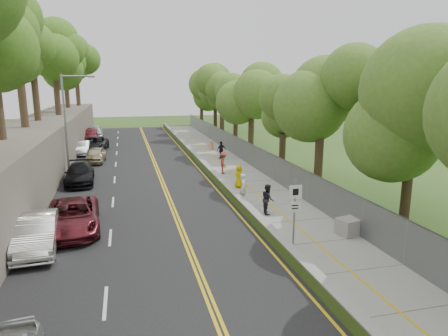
# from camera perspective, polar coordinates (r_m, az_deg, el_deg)

# --- Properties ---
(ground) EXTENTS (140.00, 140.00, 0.00)m
(ground) POSITION_cam_1_polar(r_m,az_deg,el_deg) (21.33, 3.96, -8.20)
(ground) COLOR #33511E
(ground) RESTS_ON ground
(road) EXTENTS (11.20, 66.00, 0.04)m
(road) POSITION_cam_1_polar(r_m,az_deg,el_deg) (34.80, -12.32, -0.34)
(road) COLOR black
(road) RESTS_ON ground
(sidewalk) EXTENTS (4.20, 66.00, 0.05)m
(sidewalk) POSITION_cam_1_polar(r_m,az_deg,el_deg) (35.89, 0.46, 0.33)
(sidewalk) COLOR gray
(sidewalk) RESTS_ON ground
(jersey_barrier) EXTENTS (0.42, 66.00, 0.60)m
(jersey_barrier) POSITION_cam_1_polar(r_m,az_deg,el_deg) (35.34, -3.15, 0.58)
(jersey_barrier) COLOR #90DA3A
(jersey_barrier) RESTS_ON ground
(rock_embankment) EXTENTS (5.00, 66.00, 4.00)m
(rock_embankment) POSITION_cam_1_polar(r_m,az_deg,el_deg) (35.18, -25.77, 2.13)
(rock_embankment) COLOR #595147
(rock_embankment) RESTS_ON ground
(chainlink_fence) EXTENTS (0.04, 66.00, 2.00)m
(chainlink_fence) POSITION_cam_1_polar(r_m,az_deg,el_deg) (36.27, 3.68, 2.00)
(chainlink_fence) COLOR slate
(chainlink_fence) RESTS_ON ground
(trees_embankment) EXTENTS (6.40, 66.00, 13.00)m
(trees_embankment) POSITION_cam_1_polar(r_m,az_deg,el_deg) (34.79, -26.27, 16.09)
(trees_embankment) COLOR #4C7F22
(trees_embankment) RESTS_ON rock_embankment
(trees_fenceside) EXTENTS (7.00, 66.00, 14.00)m
(trees_fenceside) POSITION_cam_1_polar(r_m,az_deg,el_deg) (36.48, 7.40, 11.46)
(trees_fenceside) COLOR #5A832D
(trees_fenceside) RESTS_ON ground
(streetlight) EXTENTS (2.52, 0.22, 8.00)m
(streetlight) POSITION_cam_1_polar(r_m,az_deg,el_deg) (33.37, -21.39, 6.60)
(streetlight) COLOR gray
(streetlight) RESTS_ON ground
(signpost) EXTENTS (0.62, 0.09, 3.10)m
(signpost) POSITION_cam_1_polar(r_m,az_deg,el_deg) (18.40, 10.08, -5.28)
(signpost) COLOR gray
(signpost) RESTS_ON sidewalk
(construction_barrel) EXTENTS (0.55, 0.55, 0.91)m
(construction_barrel) POSITION_cam_1_polar(r_m,az_deg,el_deg) (44.59, -1.90, 3.30)
(construction_barrel) COLOR #CA390A
(construction_barrel) RESTS_ON sidewalk
(concrete_block) EXTENTS (1.39, 1.18, 0.81)m
(concrete_block) POSITION_cam_1_polar(r_m,az_deg,el_deg) (20.84, 17.53, -7.94)
(concrete_block) COLOR gray
(concrete_block) RESTS_ON sidewalk
(car_1) EXTENTS (2.06, 4.89, 1.57)m
(car_1) POSITION_cam_1_polar(r_m,az_deg,el_deg) (19.92, -25.17, -8.38)
(car_1) COLOR silver
(car_1) RESTS_ON road
(car_2) EXTENTS (2.90, 5.62, 1.52)m
(car_2) POSITION_cam_1_polar(r_m,az_deg,el_deg) (21.65, -20.75, -6.45)
(car_2) COLOR maroon
(car_2) RESTS_ON road
(car_3) EXTENTS (2.22, 5.02, 1.43)m
(car_3) POSITION_cam_1_polar(r_m,az_deg,el_deg) (31.35, -19.92, -0.80)
(car_3) COLOR black
(car_3) RESTS_ON road
(car_4) EXTENTS (1.93, 4.17, 1.38)m
(car_4) POSITION_cam_1_polar(r_m,az_deg,el_deg) (39.04, -17.87, 1.76)
(car_4) COLOR tan
(car_4) RESTS_ON road
(car_5) EXTENTS (1.48, 4.17, 1.37)m
(car_5) POSITION_cam_1_polar(r_m,az_deg,el_deg) (43.85, -19.58, 2.74)
(car_5) COLOR #ABAEB2
(car_5) RESTS_ON road
(car_6) EXTENTS (2.98, 5.68, 1.52)m
(car_6) POSITION_cam_1_polar(r_m,az_deg,el_deg) (45.55, -18.01, 3.28)
(car_6) COLOR black
(car_6) RESTS_ON road
(car_7) EXTENTS (2.09, 5.13, 1.49)m
(car_7) POSITION_cam_1_polar(r_m,az_deg,el_deg) (53.27, -18.62, 4.44)
(car_7) COLOR maroon
(car_7) RESTS_ON road
(car_8) EXTENTS (2.06, 4.94, 1.67)m
(car_8) POSITION_cam_1_polar(r_m,az_deg,el_deg) (56.50, -17.98, 4.99)
(car_8) COLOR silver
(car_8) RESTS_ON road
(painter_0) EXTENTS (0.72, 0.90, 1.62)m
(painter_0) POSITION_cam_1_polar(r_m,az_deg,el_deg) (28.35, 2.11, -1.18)
(painter_0) COLOR #DFBB04
(painter_0) RESTS_ON sidewalk
(painter_1) EXTENTS (0.63, 0.77, 1.82)m
(painter_1) POSITION_cam_1_polar(r_m,az_deg,el_deg) (24.91, 2.78, -2.85)
(painter_1) COLOR silver
(painter_1) RESTS_ON sidewalk
(painter_2) EXTENTS (0.79, 0.94, 1.72)m
(painter_2) POSITION_cam_1_polar(r_m,az_deg,el_deg) (22.87, 6.28, -4.42)
(painter_2) COLOR black
(painter_2) RESTS_ON sidewalk
(painter_3) EXTENTS (0.73, 1.20, 1.80)m
(painter_3) POSITION_cam_1_polar(r_m,az_deg,el_deg) (32.59, -0.09, 0.76)
(painter_3) COLOR brown
(painter_3) RESTS_ON sidewalk
(person_far) EXTENTS (1.08, 0.73, 1.71)m
(person_far) POSITION_cam_1_polar(r_m,az_deg,el_deg) (38.92, -0.39, 2.59)
(person_far) COLOR black
(person_far) RESTS_ON sidewalk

